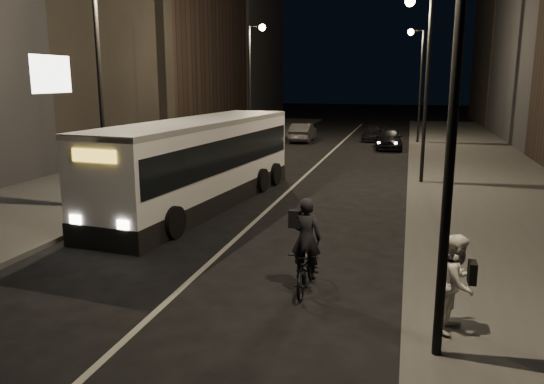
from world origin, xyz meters
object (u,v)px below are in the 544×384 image
Objects in this scene: streetlight_right_near at (440,41)px; streetlight_right_far at (418,70)px; streetlight_right_mid at (422,65)px; car_near at (388,138)px; streetlight_left_near at (105,62)px; city_bus at (201,159)px; pedestrian_woman at (457,283)px; streetlight_left_far at (253,70)px; car_mid at (303,132)px; cyclist_on_bicycle at (307,260)px; car_far at (374,134)px.

streetlight_right_near is 1.00× the size of streetlight_right_far.
car_near is at bearing 97.74° from streetlight_right_mid.
streetlight_right_far is 5.91m from car_near.
streetlight_left_near is 4.84m from city_bus.
streetlight_right_far reaches higher than pedestrian_woman.
streetlight_right_far reaches higher than city_bus.
streetlight_right_far is 1.00× the size of streetlight_left_far.
car_mid is at bearing 67.41° from streetlight_left_far.
streetlight_left_far is at bearing 136.84° from streetlight_right_mid.
streetlight_right_mid is 4.38× the size of pedestrian_woman.
cyclist_on_bicycle is (5.53, -7.39, -1.04)m from city_bus.
car_mid is (2.31, 5.55, -4.65)m from streetlight_left_far.
streetlight_right_near is at bearing -67.70° from streetlight_left_far.
cyclist_on_bicycle is 1.20× the size of pedestrian_woman.
streetlight_left_near is at bearing 80.63° from pedestrian_woman.
pedestrian_woman is 0.43× the size of car_mid.
streetlight_right_near is at bearing -90.00° from streetlight_right_far.
streetlight_left_near is at bearing 83.16° from car_mid.
streetlight_left_far is 1.88× the size of car_near.
streetlight_right_near is at bearing -81.11° from car_far.
streetlight_left_far is 25.29m from cyclist_on_bicycle.
streetlight_right_mid and streetlight_right_far have the same top height.
streetlight_left_far reaches higher than pedestrian_woman.
city_bus is 6.67× the size of pedestrian_woman.
cyclist_on_bicycle reaches higher than car_far.
pedestrian_woman reaches higher than car_near.
streetlight_left_far is 0.66× the size of city_bus.
pedestrian_woman is at bearing -87.64° from streetlight_right_mid.
streetlight_left_near is 13.93m from pedestrian_woman.
pedestrian_woman is at bearing -88.86° from streetlight_right_far.
streetlight_right_far reaches higher than car_far.
pedestrian_woman is at bearing 105.13° from car_mid.
streetlight_left_far is 11.77m from car_far.
streetlight_left_near is (-10.66, 8.00, 0.00)m from streetlight_right_near.
streetlight_right_far is (0.00, 16.00, 0.00)m from streetlight_right_mid.
streetlight_right_far is 31.27m from pedestrian_woman.
car_mid is (-8.35, 31.55, -4.65)m from streetlight_right_near.
cyclist_on_bicycle is 3.46m from pedestrian_woman.
car_far is (-3.03, 17.56, -4.81)m from streetlight_right_mid.
streetlight_right_mid is 18.45m from car_far.
city_bus is (2.64, 1.91, -3.58)m from streetlight_left_near.
city_bus is 3.23× the size of car_far.
streetlight_left_far is at bearing 66.17° from car_mid.
car_far is at bearing -160.64° from car_mid.
streetlight_right_near reaches higher than car_mid.
city_bus reaches higher than car_far.
streetlight_right_mid is at bearing -90.00° from streetlight_right_far.
streetlight_right_far is at bearing 29.36° from streetlight_left_far.
streetlight_right_near reaches higher than pedestrian_woman.
car_near is (8.93, 2.75, -4.63)m from streetlight_left_far.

